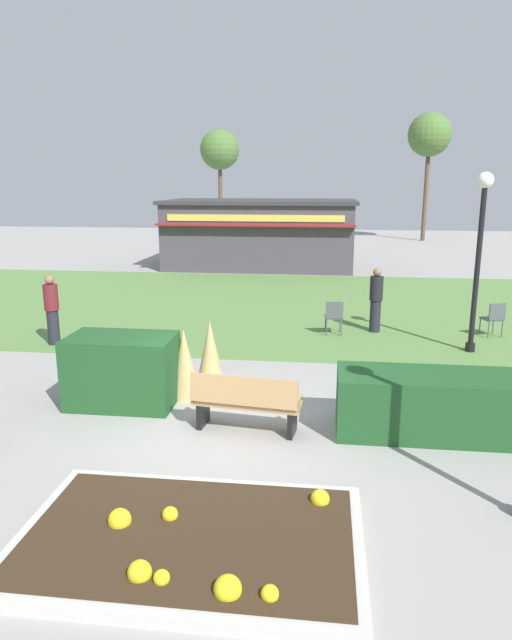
% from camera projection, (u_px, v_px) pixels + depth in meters
% --- Properties ---
extents(ground_plane, '(80.00, 80.00, 0.00)m').
position_uv_depth(ground_plane, '(225.00, 428.00, 9.08)').
color(ground_plane, '#999691').
extents(lawn_patch, '(36.00, 12.00, 0.01)m').
position_uv_depth(lawn_patch, '(277.00, 304.00, 18.31)').
color(lawn_patch, '#5B8442').
rests_on(lawn_patch, ground_plane).
extents(flower_bed, '(3.71, 2.41, 0.32)m').
position_uv_depth(flower_bed, '(190.00, 539.00, 6.11)').
color(flower_bed, beige).
rests_on(flower_bed, ground_plane).
extents(park_bench, '(1.75, 0.73, 0.95)m').
position_uv_depth(park_bench, '(246.00, 403.00, 8.86)').
color(park_bench, tan).
rests_on(park_bench, ground_plane).
extents(hedge_left, '(1.84, 1.10, 1.24)m').
position_uv_depth(hedge_left, '(122.00, 371.00, 9.95)').
color(hedge_left, '#1E4C23').
rests_on(hedge_left, ground_plane).
extents(hedge_right, '(2.74, 1.10, 0.97)m').
position_uv_depth(hedge_right, '(426.00, 404.00, 8.79)').
color(hedge_right, '#1E4C23').
rests_on(hedge_right, ground_plane).
extents(ornamental_grass_behind_left, '(0.59, 0.59, 1.35)m').
position_uv_depth(ornamental_grass_behind_left, '(210.00, 356.00, 10.62)').
color(ornamental_grass_behind_left, tan).
rests_on(ornamental_grass_behind_left, ground_plane).
extents(ornamental_grass_behind_right, '(0.60, 0.60, 1.28)m').
position_uv_depth(ornamental_grass_behind_right, '(184.00, 363.00, 10.28)').
color(ornamental_grass_behind_right, tan).
rests_on(ornamental_grass_behind_right, ground_plane).
extents(lamppost_mid, '(0.36, 0.36, 4.05)m').
position_uv_depth(lamppost_mid, '(480.00, 241.00, 12.63)').
color(lamppost_mid, black).
rests_on(lamppost_mid, ground_plane).
extents(food_kiosk, '(8.64, 5.43, 3.05)m').
position_uv_depth(food_kiosk, '(261.00, 233.00, 26.41)').
color(food_kiosk, '#47424C').
rests_on(food_kiosk, ground_plane).
extents(cafe_chair_west, '(0.56, 0.56, 0.89)m').
position_uv_depth(cafe_chair_west, '(494.00, 317.00, 14.34)').
color(cafe_chair_west, '#4C5156').
rests_on(cafe_chair_west, ground_plane).
extents(cafe_chair_east, '(0.47, 0.47, 0.89)m').
position_uv_depth(cafe_chair_east, '(334.00, 315.00, 14.54)').
color(cafe_chair_east, '#4C5156').
rests_on(cafe_chair_east, ground_plane).
extents(person_strolling, '(0.34, 0.34, 1.69)m').
position_uv_depth(person_strolling, '(376.00, 300.00, 14.77)').
color(person_strolling, '#23232D').
rests_on(person_strolling, ground_plane).
extents(person_standing, '(0.34, 0.34, 1.69)m').
position_uv_depth(person_standing, '(52.00, 309.00, 13.62)').
color(person_standing, '#23232D').
rests_on(person_standing, ground_plane).
extents(parked_car_west_slot, '(4.35, 2.35, 1.20)m').
position_uv_depth(parked_car_west_slot, '(234.00, 235.00, 35.19)').
color(parked_car_west_slot, navy).
rests_on(parked_car_west_slot, ground_plane).
extents(tree_left_bg, '(2.80, 2.80, 8.25)m').
position_uv_depth(tree_left_bg, '(430.00, 136.00, 36.85)').
color(tree_left_bg, brown).
rests_on(tree_left_bg, ground_plane).
extents(tree_right_bg, '(2.80, 2.80, 7.50)m').
position_uv_depth(tree_right_bg, '(220.00, 151.00, 40.50)').
color(tree_right_bg, brown).
rests_on(tree_right_bg, ground_plane).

